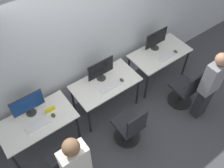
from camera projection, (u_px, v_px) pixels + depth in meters
name	position (u px, v px, depth m)	size (l,w,h in m)	color
ground_plane	(116.00, 118.00, 4.81)	(20.00, 20.00, 0.00)	#3D3D42
wall_back	(89.00, 41.00, 4.15)	(12.00, 0.05, 2.80)	#B7BCC1
desk_left	(38.00, 124.00, 3.97)	(1.20, 0.66, 0.75)	silver
monitor_left	(28.00, 105.00, 3.83)	(0.52, 0.17, 0.42)	#2D2D2D
keyboard_left	(39.00, 124.00, 3.85)	(0.40, 0.14, 0.02)	silver
mouse_left	(53.00, 115.00, 3.95)	(0.06, 0.09, 0.03)	#333333
office_chair_left	(66.00, 164.00, 3.83)	(0.48, 0.48, 0.91)	black
desk_center	(105.00, 86.00, 4.48)	(1.20, 0.66, 0.75)	silver
monitor_center	(101.00, 69.00, 4.31)	(0.52, 0.17, 0.42)	#2D2D2D
keyboard_center	(110.00, 87.00, 4.34)	(0.40, 0.14, 0.02)	silver
mouse_center	(122.00, 80.00, 4.43)	(0.06, 0.09, 0.03)	#333333
office_chair_center	(130.00, 128.00, 4.24)	(0.48, 0.48, 0.91)	black
desk_right	(160.00, 55.00, 4.99)	(1.20, 0.66, 0.75)	silver
monitor_right	(156.00, 39.00, 4.83)	(0.52, 0.17, 0.42)	#2D2D2D
keyboard_right	(166.00, 57.00, 4.83)	(0.40, 0.14, 0.02)	silver
mouse_right	(176.00, 51.00, 4.92)	(0.06, 0.09, 0.03)	#333333
office_chair_right	(185.00, 91.00, 4.77)	(0.48, 0.48, 0.91)	black
person_right	(210.00, 85.00, 4.24)	(0.36, 0.21, 1.56)	#232328
placard_left	(50.00, 110.00, 3.99)	(0.16, 0.03, 0.08)	yellow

